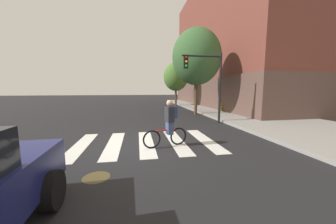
# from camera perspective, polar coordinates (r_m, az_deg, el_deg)

# --- Properties ---
(ground_plane) EXTENTS (120.00, 120.00, 0.00)m
(ground_plane) POSITION_cam_1_polar(r_m,az_deg,el_deg) (7.22, -11.40, -9.68)
(ground_plane) COLOR black
(sidewalk) EXTENTS (6.50, 50.00, 0.15)m
(sidewalk) POSITION_cam_1_polar(r_m,az_deg,el_deg) (11.14, 40.59, -4.92)
(sidewalk) COLOR gray
(sidewalk) RESTS_ON ground
(crosswalk_stripes) EXTENTS (5.36, 3.47, 0.01)m
(crosswalk_stripes) POSITION_cam_1_polar(r_m,az_deg,el_deg) (7.22, -6.88, -9.54)
(crosswalk_stripes) COLOR silver
(crosswalk_stripes) RESTS_ON ground
(manhole_cover) EXTENTS (0.64, 0.64, 0.01)m
(manhole_cover) POSITION_cam_1_polar(r_m,az_deg,el_deg) (4.86, -21.66, -18.57)
(manhole_cover) COLOR #473D1E
(manhole_cover) RESTS_ON ground
(cyclist) EXTENTS (1.67, 0.48, 1.69)m
(cyclist) POSITION_cam_1_polar(r_m,az_deg,el_deg) (6.55, 0.21, -3.65)
(cyclist) COLOR black
(cyclist) RESTS_ON ground
(traffic_light_near) EXTENTS (2.47, 0.28, 4.20)m
(traffic_light_near) POSITION_cam_1_polar(r_m,az_deg,el_deg) (11.22, 12.30, 11.04)
(traffic_light_near) COLOR black
(traffic_light_near) RESTS_ON ground
(fire_hydrant) EXTENTS (0.33, 0.22, 0.78)m
(fire_hydrant) POSITION_cam_1_polar(r_m,az_deg,el_deg) (16.71, 16.12, 1.61)
(fire_hydrant) COLOR gold
(fire_hydrant) RESTS_ON sidewalk
(street_tree_near) EXTENTS (3.81, 3.81, 6.78)m
(street_tree_near) POSITION_cam_1_polar(r_m,az_deg,el_deg) (14.96, 9.00, 16.75)
(street_tree_near) COLOR #4C3823
(street_tree_near) RESTS_ON ground
(street_tree_mid) EXTENTS (2.97, 2.97, 5.28)m
(street_tree_mid) POSITION_cam_1_polar(r_m,az_deg,el_deg) (22.28, 2.50, 11.02)
(street_tree_mid) COLOR #4C3823
(street_tree_mid) RESTS_ON ground
(corner_building) EXTENTS (17.04, 23.25, 15.24)m
(corner_building) POSITION_cam_1_polar(r_m,az_deg,el_deg) (27.31, 27.89, 17.99)
(corner_building) COLOR brown
(corner_building) RESTS_ON ground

